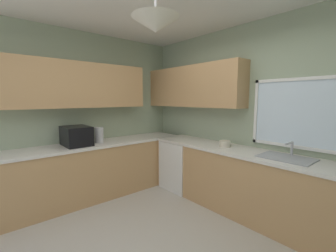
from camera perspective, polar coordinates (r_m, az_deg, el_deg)
The scene contains 8 objects.
room_shell at distance 2.74m, azimuth 0.08°, elevation 11.32°, with size 4.26×3.65×2.74m.
counter_run_left at distance 3.85m, azimuth -19.39°, elevation -10.76°, with size 0.65×3.26×0.89m.
counter_run_back at distance 3.32m, azimuth 20.52°, elevation -13.69°, with size 3.35×0.65×0.89m.
dishwasher at distance 4.06m, azimuth 3.69°, elevation -9.80°, with size 0.60×0.60×0.84m, color white.
microwave at distance 3.66m, azimuth -22.36°, elevation -2.35°, with size 0.48×0.36×0.29m, color black.
kettle at distance 3.77m, azimuth -17.19°, elevation -2.20°, with size 0.14×0.14×0.25m, color #B7B7BC.
sink_assembly at distance 3.03m, azimuth 27.98°, elevation -7.10°, with size 0.58×0.40×0.19m.
bowl at distance 3.41m, azimuth 14.33°, elevation -4.39°, with size 0.16×0.16×0.09m, color beige.
Camera 1 is at (1.68, -1.29, 1.59)m, focal length 23.87 mm.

